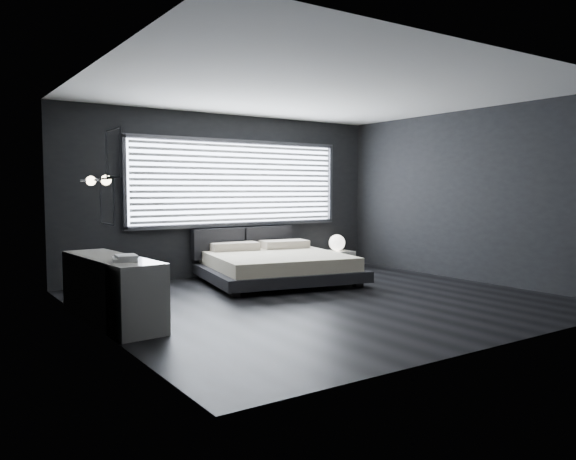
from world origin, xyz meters
TOP-DOWN VIEW (x-y plane):
  - room at (0.00, 0.00)m, footprint 6.04×6.00m
  - window at (0.20, 2.70)m, footprint 4.14×0.09m
  - headboard at (0.25, 2.64)m, footprint 1.96×0.16m
  - sconce_near at (-2.88, 0.05)m, footprint 0.18×0.11m
  - sconce_far at (-2.88, 0.65)m, footprint 0.18×0.11m
  - wall_art_upper at (-2.98, -0.55)m, footprint 0.01×0.48m
  - wall_art_lower at (-2.98, -0.30)m, footprint 0.01×0.48m
  - bed at (0.26, 1.59)m, footprint 2.67×2.59m
  - nightstand at (2.00, 2.21)m, footprint 0.59×0.49m
  - orb_lamp at (2.05, 2.23)m, footprint 0.31×0.31m
  - dresser at (-2.78, 0.28)m, footprint 0.66×1.90m
  - book_stack at (-2.76, -0.17)m, footprint 0.32×0.37m

SIDE VIEW (x-z plane):
  - nightstand at x=2.00m, z-range 0.00..0.34m
  - bed at x=0.26m, z-range -0.02..0.57m
  - dresser at x=-2.78m, z-range 0.00..0.75m
  - orb_lamp at x=2.05m, z-range 0.34..0.64m
  - headboard at x=0.25m, z-range 0.31..0.83m
  - book_stack at x=-2.76m, z-range 0.74..0.81m
  - wall_art_lower at x=-2.98m, z-range 1.14..1.62m
  - room at x=0.00m, z-range 0.00..2.80m
  - sconce_near at x=-2.88m, z-range 1.55..1.66m
  - sconce_far at x=-2.88m, z-range 1.55..1.66m
  - window at x=0.20m, z-range 0.85..2.37m
  - wall_art_upper at x=-2.98m, z-range 1.61..2.09m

